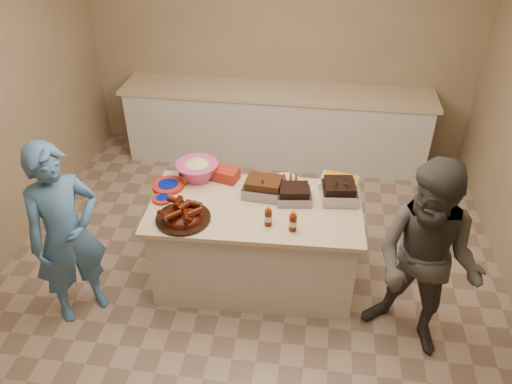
# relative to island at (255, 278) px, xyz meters

# --- Properties ---
(room) EXTENTS (4.50, 5.00, 2.70)m
(room) POSITION_rel_island_xyz_m (-0.05, -0.07, 0.00)
(room) COLOR tan
(room) RESTS_ON ground
(back_counter) EXTENTS (3.60, 0.64, 0.90)m
(back_counter) POSITION_rel_island_xyz_m (-0.05, 2.13, 0.45)
(back_counter) COLOR silver
(back_counter) RESTS_ON ground
(island) EXTENTS (1.75, 0.97, 0.81)m
(island) POSITION_rel_island_xyz_m (0.00, 0.00, 0.00)
(island) COLOR silver
(island) RESTS_ON ground
(rib_platter) EXTENTS (0.52, 0.52, 0.17)m
(rib_platter) POSITION_rel_island_xyz_m (-0.53, -0.26, 0.81)
(rib_platter) COLOR #440F03
(rib_platter) RESTS_ON island
(pulled_pork_tray) EXTENTS (0.35, 0.27, 0.10)m
(pulled_pork_tray) POSITION_rel_island_xyz_m (0.05, 0.16, 0.81)
(pulled_pork_tray) COLOR #47230F
(pulled_pork_tray) RESTS_ON island
(brisket_tray) EXTENTS (0.30, 0.26, 0.08)m
(brisket_tray) POSITION_rel_island_xyz_m (0.30, 0.12, 0.81)
(brisket_tray) COLOR black
(brisket_tray) RESTS_ON island
(roasting_pan) EXTENTS (0.31, 0.31, 0.11)m
(roasting_pan) POSITION_rel_island_xyz_m (0.66, 0.19, 0.81)
(roasting_pan) COLOR gray
(roasting_pan) RESTS_ON island
(coleslaw_bowl) EXTENTS (0.38, 0.38, 0.25)m
(coleslaw_bowl) POSITION_rel_island_xyz_m (-0.55, 0.33, 0.81)
(coleslaw_bowl) COLOR #C33B7F
(coleslaw_bowl) RESTS_ON island
(sausage_plate) EXTENTS (0.33, 0.33, 0.05)m
(sausage_plate) POSITION_rel_island_xyz_m (0.20, 0.36, 0.81)
(sausage_plate) COLOR silver
(sausage_plate) RESTS_ON island
(mac_cheese_dish) EXTENTS (0.34, 0.28, 0.08)m
(mac_cheese_dish) POSITION_rel_island_xyz_m (0.66, 0.38, 0.81)
(mac_cheese_dish) COLOR #FE9B0F
(mac_cheese_dish) RESTS_ON island
(bbq_bottle_a) EXTENTS (0.06, 0.06, 0.17)m
(bbq_bottle_a) POSITION_rel_island_xyz_m (0.13, -0.23, 0.81)
(bbq_bottle_a) COLOR #451709
(bbq_bottle_a) RESTS_ON island
(bbq_bottle_b) EXTENTS (0.06, 0.06, 0.17)m
(bbq_bottle_b) POSITION_rel_island_xyz_m (0.32, -0.27, 0.81)
(bbq_bottle_b) COLOR #451709
(bbq_bottle_b) RESTS_ON island
(mustard_bottle) EXTENTS (0.05, 0.05, 0.13)m
(mustard_bottle) POSITION_rel_island_xyz_m (-0.09, 0.19, 0.81)
(mustard_bottle) COLOR #DBB700
(mustard_bottle) RESTS_ON island
(sauce_bowl) EXTENTS (0.13, 0.04, 0.13)m
(sauce_bowl) POSITION_rel_island_xyz_m (0.00, 0.20, 0.81)
(sauce_bowl) COLOR silver
(sauce_bowl) RESTS_ON island
(plate_stack_large) EXTENTS (0.28, 0.28, 0.03)m
(plate_stack_large) POSITION_rel_island_xyz_m (-0.77, 0.16, 0.81)
(plate_stack_large) COLOR maroon
(plate_stack_large) RESTS_ON island
(plate_stack_small) EXTENTS (0.18, 0.18, 0.02)m
(plate_stack_small) POSITION_rel_island_xyz_m (-0.76, -0.02, 0.81)
(plate_stack_small) COLOR maroon
(plate_stack_small) RESTS_ON island
(plastic_cup) EXTENTS (0.11, 0.10, 0.10)m
(plastic_cup) POSITION_rel_island_xyz_m (-0.64, 0.24, 0.81)
(plastic_cup) COLOR brown
(plastic_cup) RESTS_ON island
(basket_stack) EXTENTS (0.24, 0.21, 0.10)m
(basket_stack) POSITION_rel_island_xyz_m (-0.30, 0.34, 0.81)
(basket_stack) COLOR maroon
(basket_stack) RESTS_ON island
(guest_blue) EXTENTS (1.51, 1.49, 0.37)m
(guest_blue) POSITION_rel_island_xyz_m (-1.36, -0.53, 0.00)
(guest_blue) COLOR teal
(guest_blue) RESTS_ON ground
(guest_gray) EXTENTS (1.48, 1.78, 0.61)m
(guest_gray) POSITION_rel_island_xyz_m (1.28, -0.49, 0.00)
(guest_gray) COLOR #494842
(guest_gray) RESTS_ON ground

